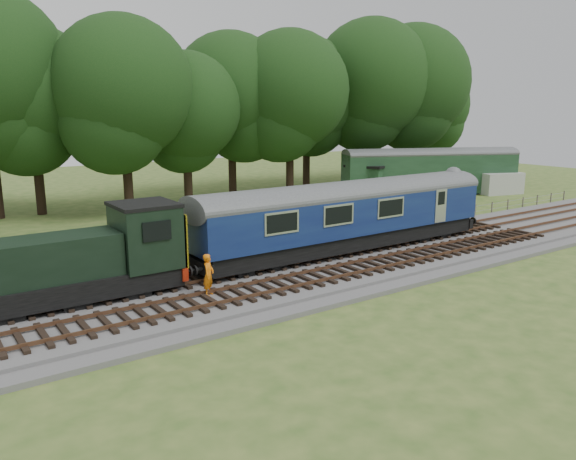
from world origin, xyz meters
TOP-DOWN VIEW (x-y plane):
  - ground at (0.00, 0.00)m, footprint 120.00×120.00m
  - ballast at (0.00, 0.00)m, footprint 70.00×7.00m
  - track_north at (0.00, 1.40)m, footprint 67.20×2.40m
  - track_south at (0.00, -1.60)m, footprint 67.20×2.40m
  - fence at (0.00, 4.50)m, footprint 64.00×0.12m
  - tree_line at (0.00, 22.00)m, footprint 70.00×8.00m
  - dmu_railcar at (4.89, 1.40)m, footprint 18.05×2.86m
  - shunter_loco at (-9.03, 1.40)m, footprint 8.91×2.60m
  - worker at (-4.59, -0.93)m, footprint 0.76×0.75m
  - parked_coach at (26.18, 14.31)m, footprint 16.24×9.18m
  - shed at (20.89, 16.87)m, footprint 4.61×4.61m
  - caravan at (31.77, 10.65)m, footprint 4.45×2.95m

SIDE VIEW (x-z plane):
  - ground at x=0.00m, z-range 0.00..0.00m
  - fence at x=0.00m, z-range -0.50..0.50m
  - tree_line at x=0.00m, z-range -9.00..9.00m
  - ballast at x=0.00m, z-range 0.00..0.35m
  - track_north at x=0.00m, z-range 0.31..0.52m
  - track_south at x=0.00m, z-range 0.31..0.52m
  - caravan at x=31.77m, z-range 0.00..1.99m
  - worker at x=-4.59m, z-range 0.35..2.11m
  - shed at x=20.89m, z-range 0.02..2.91m
  - shunter_loco at x=-9.03m, z-range 0.29..3.66m
  - parked_coach at x=26.18m, z-range 0.26..4.46m
  - dmu_railcar at x=4.89m, z-range 0.67..4.54m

